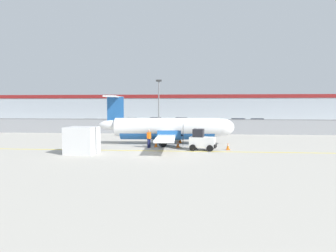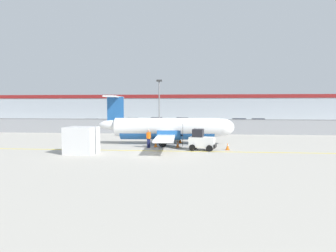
{
  "view_description": "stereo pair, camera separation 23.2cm",
  "coord_description": "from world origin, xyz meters",
  "px_view_note": "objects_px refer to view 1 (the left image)",
  "views": [
    {
      "loc": [
        2.59,
        -23.66,
        3.91
      ],
      "look_at": [
        -0.14,
        7.69,
        1.8
      ],
      "focal_mm": 32.0,
      "sensor_mm": 36.0,
      "label": 1
    },
    {
      "loc": [
        2.82,
        -23.64,
        3.91
      ],
      "look_at": [
        -0.14,
        7.69,
        1.8
      ],
      "focal_mm": 32.0,
      "sensor_mm": 36.0,
      "label": 2
    }
  ],
  "objects_px": {
    "traffic_cone_near_right": "(228,146)",
    "traffic_cone_far_right": "(180,140)",
    "parked_car_4": "(213,123)",
    "baggage_tug": "(202,141)",
    "ground_crew_worker": "(149,138)",
    "parked_car_5": "(239,123)",
    "parked_car_1": "(129,122)",
    "apron_light_pole": "(159,103)",
    "parked_car_0": "(90,123)",
    "cargo_container": "(82,140)",
    "traffic_cone_near_left": "(178,144)",
    "traffic_cone_far_left": "(156,144)",
    "parked_car_6": "(258,123)",
    "commuter_airplane": "(170,129)",
    "parked_car_3": "(182,121)",
    "parked_car_2": "(156,121)"
  },
  "relations": [
    {
      "from": "parked_car_6",
      "to": "parked_car_5",
      "type": "bearing_deg",
      "value": -176.81
    },
    {
      "from": "traffic_cone_near_left",
      "to": "parked_car_4",
      "type": "relative_size",
      "value": 0.15
    },
    {
      "from": "ground_crew_worker",
      "to": "parked_car_0",
      "type": "relative_size",
      "value": 0.39
    },
    {
      "from": "cargo_container",
      "to": "apron_light_pole",
      "type": "relative_size",
      "value": 0.35
    },
    {
      "from": "parked_car_1",
      "to": "apron_light_pole",
      "type": "bearing_deg",
      "value": 121.35
    },
    {
      "from": "parked_car_4",
      "to": "parked_car_0",
      "type": "bearing_deg",
      "value": 177.17
    },
    {
      "from": "cargo_container",
      "to": "parked_car_2",
      "type": "xyz_separation_m",
      "value": [
        1.61,
        35.39,
        -0.21
      ]
    },
    {
      "from": "ground_crew_worker",
      "to": "parked_car_4",
      "type": "distance_m",
      "value": 25.66
    },
    {
      "from": "ground_crew_worker",
      "to": "traffic_cone_far_right",
      "type": "relative_size",
      "value": 2.66
    },
    {
      "from": "cargo_container",
      "to": "parked_car_3",
      "type": "relative_size",
      "value": 0.59
    },
    {
      "from": "traffic_cone_near_right",
      "to": "parked_car_5",
      "type": "distance_m",
      "value": 28.6
    },
    {
      "from": "cargo_container",
      "to": "traffic_cone_far_left",
      "type": "height_order",
      "value": "cargo_container"
    },
    {
      "from": "traffic_cone_near_right",
      "to": "traffic_cone_far_left",
      "type": "xyz_separation_m",
      "value": [
        -6.63,
        1.32,
        0.0
      ]
    },
    {
      "from": "traffic_cone_far_left",
      "to": "parked_car_4",
      "type": "distance_m",
      "value": 24.95
    },
    {
      "from": "parked_car_3",
      "to": "parked_car_5",
      "type": "distance_m",
      "value": 11.02
    },
    {
      "from": "baggage_tug",
      "to": "traffic_cone_far_right",
      "type": "distance_m",
      "value": 5.51
    },
    {
      "from": "ground_crew_worker",
      "to": "parked_car_5",
      "type": "bearing_deg",
      "value": -75.57
    },
    {
      "from": "traffic_cone_far_left",
      "to": "parked_car_1",
      "type": "height_order",
      "value": "parked_car_1"
    },
    {
      "from": "baggage_tug",
      "to": "cargo_container",
      "type": "bearing_deg",
      "value": -152.9
    },
    {
      "from": "traffic_cone_near_right",
      "to": "parked_car_1",
      "type": "bearing_deg",
      "value": 117.57
    },
    {
      "from": "cargo_container",
      "to": "traffic_cone_near_left",
      "type": "relative_size",
      "value": 3.98
    },
    {
      "from": "parked_car_0",
      "to": "parked_car_1",
      "type": "xyz_separation_m",
      "value": [
        5.97,
        5.19,
        0.0
      ]
    },
    {
      "from": "traffic_cone_near_right",
      "to": "apron_light_pole",
      "type": "distance_m",
      "value": 14.29
    },
    {
      "from": "traffic_cone_far_left",
      "to": "parked_car_3",
      "type": "bearing_deg",
      "value": 87.64
    },
    {
      "from": "traffic_cone_near_left",
      "to": "parked_car_3",
      "type": "bearing_deg",
      "value": 91.6
    },
    {
      "from": "baggage_tug",
      "to": "ground_crew_worker",
      "type": "relative_size",
      "value": 1.47
    },
    {
      "from": "parked_car_0",
      "to": "commuter_airplane",
      "type": "bearing_deg",
      "value": 120.61
    },
    {
      "from": "ground_crew_worker",
      "to": "apron_light_pole",
      "type": "relative_size",
      "value": 0.23
    },
    {
      "from": "traffic_cone_far_left",
      "to": "parked_car_6",
      "type": "distance_m",
      "value": 30.63
    },
    {
      "from": "traffic_cone_far_left",
      "to": "parked_car_1",
      "type": "bearing_deg",
      "value": 107.25
    },
    {
      "from": "commuter_airplane",
      "to": "traffic_cone_near_left",
      "type": "distance_m",
      "value": 2.81
    },
    {
      "from": "ground_crew_worker",
      "to": "cargo_container",
      "type": "xyz_separation_m",
      "value": [
        -4.92,
        -4.01,
        0.15
      ]
    },
    {
      "from": "commuter_airplane",
      "to": "apron_light_pole",
      "type": "xyz_separation_m",
      "value": [
        -2.03,
        7.93,
        2.7
      ]
    },
    {
      "from": "apron_light_pole",
      "to": "traffic_cone_near_left",
      "type": "bearing_deg",
      "value": -73.54
    },
    {
      "from": "parked_car_0",
      "to": "parked_car_2",
      "type": "xyz_separation_m",
      "value": [
        10.8,
        7.9,
        0.0
      ]
    },
    {
      "from": "parked_car_3",
      "to": "parked_car_4",
      "type": "bearing_deg",
      "value": -44.51
    },
    {
      "from": "traffic_cone_near_right",
      "to": "traffic_cone_far_right",
      "type": "xyz_separation_m",
      "value": [
        -4.48,
        4.63,
        0.0
      ]
    },
    {
      "from": "parked_car_4",
      "to": "baggage_tug",
      "type": "bearing_deg",
      "value": -101.33
    },
    {
      "from": "traffic_cone_near_left",
      "to": "apron_light_pole",
      "type": "bearing_deg",
      "value": 106.46
    },
    {
      "from": "cargo_container",
      "to": "parked_car_0",
      "type": "relative_size",
      "value": 0.58
    },
    {
      "from": "parked_car_5",
      "to": "parked_car_6",
      "type": "bearing_deg",
      "value": -5.6
    },
    {
      "from": "traffic_cone_near_left",
      "to": "apron_light_pole",
      "type": "relative_size",
      "value": 0.09
    },
    {
      "from": "baggage_tug",
      "to": "traffic_cone_near_right",
      "type": "distance_m",
      "value": 2.43
    },
    {
      "from": "parked_car_1",
      "to": "parked_car_3",
      "type": "distance_m",
      "value": 10.24
    },
    {
      "from": "commuter_airplane",
      "to": "ground_crew_worker",
      "type": "xyz_separation_m",
      "value": [
        -1.71,
        -2.79,
        -0.65
      ]
    },
    {
      "from": "baggage_tug",
      "to": "parked_car_3",
      "type": "xyz_separation_m",
      "value": [
        -3.05,
        32.13,
        0.04
      ]
    },
    {
      "from": "baggage_tug",
      "to": "parked_car_1",
      "type": "distance_m",
      "value": 32.56
    },
    {
      "from": "parked_car_4",
      "to": "parked_car_5",
      "type": "relative_size",
      "value": 1.01
    },
    {
      "from": "baggage_tug",
      "to": "traffic_cone_near_left",
      "type": "height_order",
      "value": "baggage_tug"
    },
    {
      "from": "parked_car_2",
      "to": "parked_car_3",
      "type": "height_order",
      "value": "same"
    }
  ]
}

